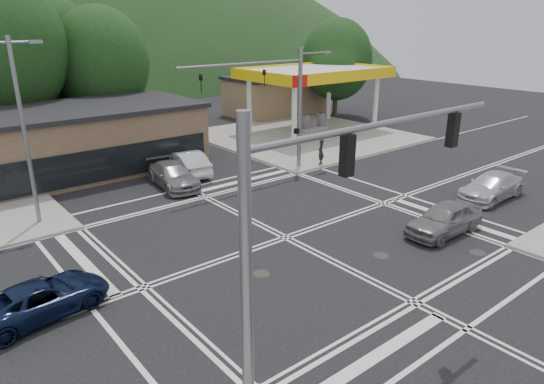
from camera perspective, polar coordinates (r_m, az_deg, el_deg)
ground at (r=22.82m, az=1.63°, el=-5.38°), size 120.00×120.00×0.00m
sidewalk_ne at (r=42.96m, az=3.81°, el=6.65°), size 16.00×16.00×0.15m
gas_station_canopy at (r=44.21m, az=5.01°, el=13.51°), size 12.32×8.34×5.75m
convenience_store at (r=53.27m, az=0.46°, el=11.19°), size 10.00×6.00×3.80m
commercial_row at (r=33.99m, az=-28.70°, el=4.16°), size 24.00×8.00×4.00m
tree_n_b at (r=40.41m, az=-29.30°, el=14.56°), size 9.00×9.00×12.98m
tree_n_c at (r=42.36m, az=-19.50°, el=14.22°), size 7.60×7.60×10.87m
tree_n_e at (r=45.23m, az=-25.09°, el=14.63°), size 8.40×8.40×11.98m
tree_ne at (r=51.92m, az=7.65°, el=15.18°), size 7.20×7.20×9.99m
streetlight_nw at (r=25.59m, az=-27.13°, el=7.13°), size 2.50×0.25×9.00m
signal_mast_ne at (r=31.77m, az=1.60°, el=11.30°), size 11.65×0.30×8.00m
signal_mast_sw at (r=11.26m, az=4.35°, el=-4.00°), size 9.14×0.28×8.00m
car_blue_west at (r=18.72m, az=-25.43°, el=-11.23°), size 4.76×2.70×1.25m
car_grey_center at (r=24.38m, az=19.63°, el=-2.98°), size 4.44×1.85×1.50m
car_silver_east at (r=30.23m, az=24.41°, el=0.60°), size 4.92×2.05×1.42m
car_queue_a at (r=32.41m, az=-9.98°, el=3.43°), size 2.36×5.00×1.58m
car_queue_b at (r=37.90m, az=-15.42°, el=5.15°), size 1.64×3.92×1.32m
car_northbound at (r=30.11m, az=-11.57°, el=1.93°), size 2.61×5.15×1.43m
pedestrian at (r=33.86m, az=5.76°, el=4.74°), size 0.77×0.70×1.76m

